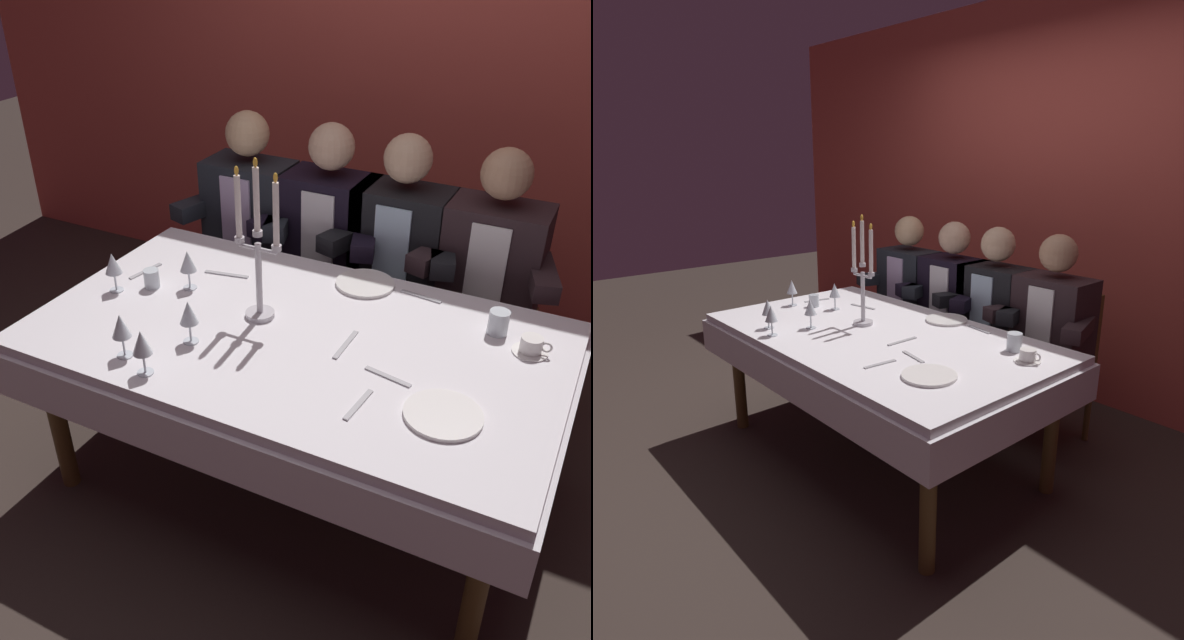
# 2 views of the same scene
# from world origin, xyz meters

# --- Properties ---
(ground_plane) EXTENTS (12.00, 12.00, 0.00)m
(ground_plane) POSITION_xyz_m (0.00, 0.00, 0.00)
(ground_plane) COLOR #352A25
(back_wall) EXTENTS (6.00, 0.12, 2.70)m
(back_wall) POSITION_xyz_m (0.00, 1.66, 1.35)
(back_wall) COLOR #C24B40
(back_wall) RESTS_ON ground_plane
(dining_table) EXTENTS (1.94, 1.14, 0.74)m
(dining_table) POSITION_xyz_m (0.00, 0.00, 0.62)
(dining_table) COLOR white
(dining_table) RESTS_ON ground_plane
(candelabra) EXTENTS (0.19, 0.11, 0.61)m
(candelabra) POSITION_xyz_m (-0.17, 0.03, 0.99)
(candelabra) COLOR silver
(candelabra) RESTS_ON dining_table
(dinner_plate_0) EXTENTS (0.24, 0.24, 0.01)m
(dinner_plate_0) POSITION_xyz_m (0.09, 0.44, 0.75)
(dinner_plate_0) COLOR white
(dinner_plate_0) RESTS_ON dining_table
(dinner_plate_1) EXTENTS (0.24, 0.24, 0.01)m
(dinner_plate_1) POSITION_xyz_m (0.61, -0.22, 0.75)
(dinner_plate_1) COLOR white
(dinner_plate_1) RESTS_ON dining_table
(wine_glass_0) EXTENTS (0.07, 0.07, 0.16)m
(wine_glass_0) POSITION_xyz_m (-0.30, -0.23, 0.86)
(wine_glass_0) COLOR silver
(wine_glass_0) RESTS_ON dining_table
(wine_glass_1) EXTENTS (0.07, 0.07, 0.16)m
(wine_glass_1) POSITION_xyz_m (-0.33, -0.45, 0.85)
(wine_glass_1) COLOR silver
(wine_glass_1) RESTS_ON dining_table
(wine_glass_2) EXTENTS (0.07, 0.07, 0.16)m
(wine_glass_2) POSITION_xyz_m (-0.78, -0.05, 0.85)
(wine_glass_2) COLOR silver
(wine_glass_2) RESTS_ON dining_table
(wine_glass_3) EXTENTS (0.07, 0.07, 0.16)m
(wine_glass_3) POSITION_xyz_m (-0.53, 0.10, 0.85)
(wine_glass_3) COLOR silver
(wine_glass_3) RESTS_ON dining_table
(wine_glass_4) EXTENTS (0.07, 0.07, 0.16)m
(wine_glass_4) POSITION_xyz_m (-0.45, -0.40, 0.85)
(wine_glass_4) COLOR silver
(wine_glass_4) RESTS_ON dining_table
(water_tumbler_0) EXTENTS (0.06, 0.06, 0.08)m
(water_tumbler_0) POSITION_xyz_m (-0.67, 0.03, 0.78)
(water_tumbler_0) COLOR silver
(water_tumbler_0) RESTS_ON dining_table
(water_tumbler_1) EXTENTS (0.07, 0.07, 0.09)m
(water_tumbler_1) POSITION_xyz_m (0.65, 0.32, 0.79)
(water_tumbler_1) COLOR silver
(water_tumbler_1) RESTS_ON dining_table
(coffee_cup_0) EXTENTS (0.13, 0.12, 0.06)m
(coffee_cup_0) POSITION_xyz_m (0.78, 0.25, 0.77)
(coffee_cup_0) COLOR white
(coffee_cup_0) RESTS_ON dining_table
(fork_0) EXTENTS (0.17, 0.05, 0.01)m
(fork_0) POSITION_xyz_m (0.39, -0.11, 0.74)
(fork_0) COLOR #B7B7BC
(fork_0) RESTS_ON dining_table
(knife_1) EXTENTS (0.19, 0.05, 0.01)m
(knife_1) POSITION_xyz_m (-0.46, 0.26, 0.74)
(knife_1) COLOR #B7B7BC
(knife_1) RESTS_ON dining_table
(spoon_2) EXTENTS (0.05, 0.17, 0.01)m
(spoon_2) POSITION_xyz_m (-0.77, 0.13, 0.74)
(spoon_2) COLOR #B7B7BC
(spoon_2) RESTS_ON dining_table
(fork_3) EXTENTS (0.17, 0.04, 0.01)m
(fork_3) POSITION_xyz_m (0.32, 0.45, 0.74)
(fork_3) COLOR #B7B7BC
(fork_3) RESTS_ON dining_table
(knife_4) EXTENTS (0.02, 0.19, 0.01)m
(knife_4) POSITION_xyz_m (0.20, -0.00, 0.74)
(knife_4) COLOR #B7B7BC
(knife_4) RESTS_ON dining_table
(fork_5) EXTENTS (0.03, 0.17, 0.01)m
(fork_5) POSITION_xyz_m (0.36, -0.29, 0.74)
(fork_5) COLOR #B7B7BC
(fork_5) RESTS_ON dining_table
(seated_diner_0) EXTENTS (0.63, 0.48, 1.24)m
(seated_diner_0) POSITION_xyz_m (-0.71, 0.89, 0.74)
(seated_diner_0) COLOR brown
(seated_diner_0) RESTS_ON ground_plane
(seated_diner_1) EXTENTS (0.63, 0.48, 1.24)m
(seated_diner_1) POSITION_xyz_m (-0.27, 0.89, 0.74)
(seated_diner_1) COLOR brown
(seated_diner_1) RESTS_ON ground_plane
(seated_diner_2) EXTENTS (0.63, 0.48, 1.24)m
(seated_diner_2) POSITION_xyz_m (0.09, 0.89, 0.74)
(seated_diner_2) COLOR brown
(seated_diner_2) RESTS_ON ground_plane
(seated_diner_3) EXTENTS (0.63, 0.48, 1.24)m
(seated_diner_3) POSITION_xyz_m (0.50, 0.89, 0.74)
(seated_diner_3) COLOR brown
(seated_diner_3) RESTS_ON ground_plane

